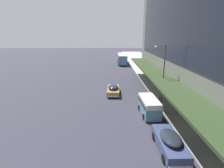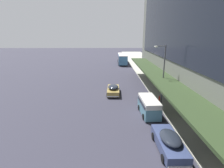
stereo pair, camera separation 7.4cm
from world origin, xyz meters
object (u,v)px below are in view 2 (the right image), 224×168
fire_hydrant (159,98)px  pedestrian_at_kerb (223,147)px  street_lamp (163,71)px  sedan_second_mid (169,142)px  vw_van (149,105)px  transit_bus_kerbside_front (122,58)px  sedan_far_back (113,89)px

fire_hydrant → pedestrian_at_kerb: bearing=-83.7°
street_lamp → fire_hydrant: (0.11, 0.79, -4.03)m
sedan_second_mid → vw_van: bearing=91.8°
pedestrian_at_kerb → street_lamp: size_ratio=0.24×
sedan_second_mid → fire_hydrant: size_ratio=7.03×
transit_bus_kerbside_front → fire_hydrant: (2.91, -32.85, -1.27)m
pedestrian_at_kerb → street_lamp: bearing=97.3°
sedan_far_back → vw_van: (3.98, -7.15, 0.35)m
transit_bus_kerbside_front → fire_hydrant: bearing=-84.9°
vw_van → pedestrian_at_kerb: (3.64, -8.03, 0.08)m
vw_van → street_lamp: size_ratio=0.61×
street_lamp → transit_bus_kerbside_front: bearing=94.8°
pedestrian_at_kerb → fire_hydrant: (-1.31, 11.86, -0.69)m
sedan_second_mid → street_lamp: bearing=78.3°
sedan_second_mid → pedestrian_at_kerb: 3.70m
sedan_far_back → sedan_second_mid: bearing=-73.2°
vw_van → pedestrian_at_kerb: bearing=-65.6°
transit_bus_kerbside_front → pedestrian_at_kerb: bearing=-84.6°
pedestrian_at_kerb → fire_hydrant: bearing=96.3°
transit_bus_kerbside_front → sedan_second_mid: (0.79, -43.40, -1.01)m
vw_van → fire_hydrant: 4.52m
sedan_second_mid → fire_hydrant: (2.12, 10.54, -0.27)m
transit_bus_kerbside_front → street_lamp: size_ratio=1.38×
vw_van → fire_hydrant: bearing=58.6°
sedan_second_mid → vw_van: vw_van is taller
sedan_far_back → fire_hydrant: (6.32, -3.33, -0.25)m
sedan_second_mid → pedestrian_at_kerb: bearing=-21.0°
sedan_second_mid → pedestrian_at_kerb: pedestrian_at_kerb is taller
pedestrian_at_kerb → fire_hydrant: pedestrian_at_kerb is taller
transit_bus_kerbside_front → sedan_far_back: 29.74m
sedan_far_back → pedestrian_at_kerb: bearing=-63.3°
pedestrian_at_kerb → street_lamp: 11.65m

